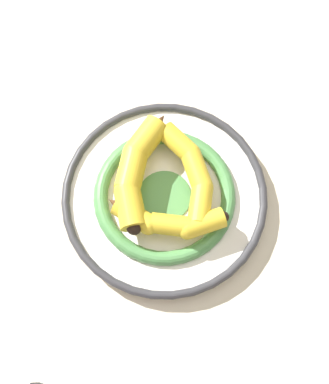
# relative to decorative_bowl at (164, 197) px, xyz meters

# --- Properties ---
(ground_plane) EXTENTS (2.80, 2.80, 0.00)m
(ground_plane) POSITION_rel_decorative_bowl_xyz_m (0.03, -0.03, -0.02)
(ground_plane) COLOR beige
(decorative_bowl) EXTENTS (0.31, 0.31, 0.03)m
(decorative_bowl) POSITION_rel_decorative_bowl_xyz_m (0.00, 0.00, 0.00)
(decorative_bowl) COLOR white
(decorative_bowl) RESTS_ON ground_plane
(banana_a) EXTENTS (0.13, 0.14, 0.03)m
(banana_a) POSITION_rel_decorative_bowl_xyz_m (0.03, 0.04, 0.03)
(banana_a) COLOR gold
(banana_a) RESTS_ON decorative_bowl
(banana_b) EXTENTS (0.09, 0.17, 0.03)m
(banana_b) POSITION_rel_decorative_bowl_xyz_m (-0.05, 0.01, 0.03)
(banana_b) COLOR gold
(banana_b) RESTS_ON decorative_bowl
(banana_c) EXTENTS (0.17, 0.14, 0.04)m
(banana_c) POSITION_rel_decorative_bowl_xyz_m (0.01, -0.05, 0.04)
(banana_c) COLOR gold
(banana_c) RESTS_ON decorative_bowl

